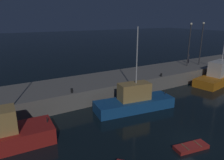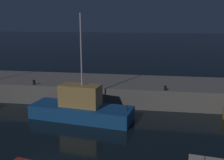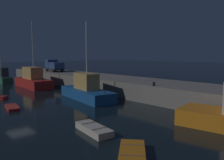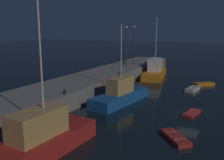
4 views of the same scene
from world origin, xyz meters
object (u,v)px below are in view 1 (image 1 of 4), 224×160
(lamp_post_east, at_px, (202,40))
(fishing_trawler_red, at_px, (134,101))
(dinghy_orange_near, at_px, (191,147))
(bollard_west, at_px, (72,91))
(dockworker, at_px, (189,58))
(lamp_post_west, at_px, (189,41))
(fishing_boat_white, at_px, (219,75))
(bollard_east, at_px, (214,64))
(bollard_central, at_px, (161,75))

(lamp_post_east, bearing_deg, fishing_trawler_red, -162.58)
(dinghy_orange_near, distance_m, bollard_west, 14.40)
(fishing_trawler_red, height_order, dockworker, fishing_trawler_red)
(dockworker, bearing_deg, bollard_west, -170.40)
(dinghy_orange_near, height_order, lamp_post_west, lamp_post_west)
(dinghy_orange_near, height_order, dockworker, dockworker)
(fishing_boat_white, distance_m, bollard_east, 4.15)
(fishing_trawler_red, xyz_separation_m, lamp_post_east, (20.08, 6.30, 5.65))
(dockworker, relative_size, bollard_west, 3.10)
(lamp_post_west, distance_m, bollard_central, 10.81)
(fishing_boat_white, xyz_separation_m, bollard_east, (2.77, 2.88, 1.11))
(bollard_east, bearing_deg, fishing_trawler_red, -168.87)
(fishing_boat_white, bearing_deg, bollard_central, 168.03)
(dinghy_orange_near, bearing_deg, lamp_post_west, 41.33)
(bollard_west, bearing_deg, bollard_east, 0.80)
(fishing_trawler_red, relative_size, dinghy_orange_near, 3.19)
(fishing_boat_white, height_order, dockworker, fishing_boat_white)
(fishing_boat_white, xyz_separation_m, bollard_west, (-25.49, 2.49, 1.13))
(lamp_post_east, bearing_deg, bollard_west, -174.83)
(fishing_boat_white, bearing_deg, bollard_west, 174.42)
(dinghy_orange_near, xyz_separation_m, bollard_west, (-5.70, 13.03, 2.26))
(fishing_trawler_red, distance_m, bollard_west, 7.65)
(lamp_post_west, bearing_deg, bollard_west, -173.07)
(lamp_post_west, relative_size, dockworker, 4.71)
(dockworker, xyz_separation_m, bollard_central, (-11.52, -4.52, -0.71))
(lamp_post_west, distance_m, lamp_post_east, 2.77)
(fishing_trawler_red, xyz_separation_m, lamp_post_west, (17.35, 6.79, 5.60))
(fishing_boat_white, bearing_deg, lamp_post_west, 107.39)
(dinghy_orange_near, relative_size, dockworker, 1.91)
(bollard_central, height_order, bollard_east, bollard_east)
(dinghy_orange_near, relative_size, lamp_post_east, 0.40)
(fishing_boat_white, distance_m, lamp_post_east, 7.42)
(dockworker, distance_m, bollard_east, 4.69)
(dinghy_orange_near, xyz_separation_m, lamp_post_west, (18.11, 15.92, 6.55))
(lamp_post_west, relative_size, bollard_central, 16.69)
(dockworker, bearing_deg, lamp_post_east, -72.10)
(fishing_boat_white, relative_size, bollard_central, 24.88)
(bollard_west, bearing_deg, dockworker, 9.60)
(dinghy_orange_near, distance_m, lamp_post_west, 24.99)
(fishing_trawler_red, height_order, lamp_post_west, lamp_post_west)
(fishing_boat_white, bearing_deg, bollard_east, 46.13)
(dinghy_orange_near, xyz_separation_m, dockworker, (20.19, 17.41, 2.94))
(fishing_trawler_red, height_order, bollard_east, fishing_trawler_red)
(dinghy_orange_near, bearing_deg, bollard_central, 56.08)
(bollard_west, bearing_deg, fishing_trawler_red, -31.17)
(dockworker, height_order, bollard_east, dockworker)
(lamp_post_east, xyz_separation_m, bollard_west, (-26.53, -2.40, -4.35))
(fishing_trawler_red, height_order, lamp_post_east, lamp_post_east)
(lamp_post_east, relative_size, dockworker, 4.77)
(dinghy_orange_near, relative_size, bollard_central, 6.78)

